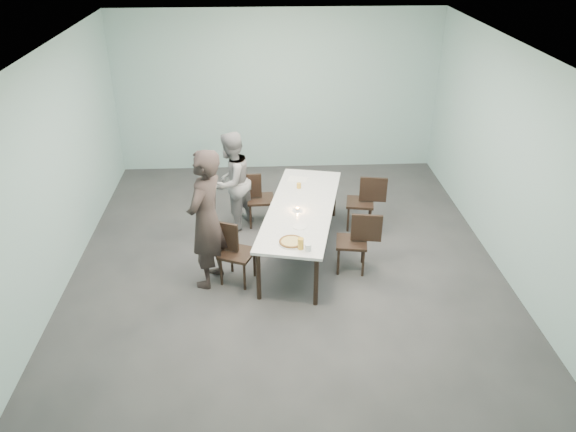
{
  "coord_description": "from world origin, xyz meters",
  "views": [
    {
      "loc": [
        -0.32,
        -6.75,
        4.45
      ],
      "look_at": [
        0.0,
        -0.41,
        1.0
      ],
      "focal_mm": 35.0,
      "sensor_mm": 36.0,
      "label": 1
    }
  ],
  "objects_px": {
    "beer_glass": "(301,244)",
    "chair_far_left": "(255,195)",
    "chair_near_left": "(232,248)",
    "table": "(301,211)",
    "tealight": "(297,209)",
    "side_plate": "(300,227)",
    "amber_tumbler": "(299,186)",
    "chair_far_right": "(365,199)",
    "diner_near": "(206,219)",
    "diner_far": "(231,182)",
    "pizza": "(291,242)",
    "water_tumbler": "(308,247)",
    "chair_near_right": "(358,238)"
  },
  "relations": [
    {
      "from": "table",
      "to": "diner_near",
      "type": "height_order",
      "value": "diner_near"
    },
    {
      "from": "chair_far_left",
      "to": "pizza",
      "type": "distance_m",
      "value": 1.96
    },
    {
      "from": "pizza",
      "to": "amber_tumbler",
      "type": "distance_m",
      "value": 1.62
    },
    {
      "from": "diner_far",
      "to": "side_plate",
      "type": "relative_size",
      "value": 8.8
    },
    {
      "from": "side_plate",
      "to": "amber_tumbler",
      "type": "height_order",
      "value": "amber_tumbler"
    },
    {
      "from": "chair_near_left",
      "to": "diner_near",
      "type": "xyz_separation_m",
      "value": [
        -0.3,
        -0.02,
        0.46
      ]
    },
    {
      "from": "diner_near",
      "to": "diner_far",
      "type": "distance_m",
      "value": 1.52
    },
    {
      "from": "chair_near_left",
      "to": "water_tumbler",
      "type": "bearing_deg",
      "value": -5.1
    },
    {
      "from": "chair_far_left",
      "to": "pizza",
      "type": "relative_size",
      "value": 2.56
    },
    {
      "from": "chair_far_right",
      "to": "beer_glass",
      "type": "height_order",
      "value": "beer_glass"
    },
    {
      "from": "side_plate",
      "to": "beer_glass",
      "type": "bearing_deg",
      "value": -92.56
    },
    {
      "from": "diner_far",
      "to": "side_plate",
      "type": "height_order",
      "value": "diner_far"
    },
    {
      "from": "water_tumbler",
      "to": "chair_far_right",
      "type": "bearing_deg",
      "value": 60.42
    },
    {
      "from": "chair_near_right",
      "to": "tealight",
      "type": "bearing_deg",
      "value": -16.55
    },
    {
      "from": "tealight",
      "to": "side_plate",
      "type": "bearing_deg",
      "value": -90.34
    },
    {
      "from": "tealight",
      "to": "amber_tumbler",
      "type": "xyz_separation_m",
      "value": [
        0.07,
        0.73,
        0.02
      ]
    },
    {
      "from": "chair_near_left",
      "to": "diner_far",
      "type": "xyz_separation_m",
      "value": [
        -0.05,
        1.47,
        0.29
      ]
    },
    {
      "from": "table",
      "to": "chair_far_right",
      "type": "bearing_deg",
      "value": 33.63
    },
    {
      "from": "table",
      "to": "diner_near",
      "type": "distance_m",
      "value": 1.47
    },
    {
      "from": "beer_glass",
      "to": "chair_far_left",
      "type": "bearing_deg",
      "value": 105.74
    },
    {
      "from": "chair_near_left",
      "to": "chair_far_left",
      "type": "distance_m",
      "value": 1.6
    },
    {
      "from": "table",
      "to": "pizza",
      "type": "relative_size",
      "value": 8.04
    },
    {
      "from": "diner_near",
      "to": "diner_far",
      "type": "relative_size",
      "value": 1.21
    },
    {
      "from": "diner_far",
      "to": "beer_glass",
      "type": "relative_size",
      "value": 10.56
    },
    {
      "from": "chair_far_right",
      "to": "amber_tumbler",
      "type": "relative_size",
      "value": 10.88
    },
    {
      "from": "tealight",
      "to": "amber_tumbler",
      "type": "relative_size",
      "value": 0.7
    },
    {
      "from": "side_plate",
      "to": "beer_glass",
      "type": "xyz_separation_m",
      "value": [
        -0.02,
        -0.55,
        0.07
      ]
    },
    {
      "from": "chair_far_right",
      "to": "tealight",
      "type": "height_order",
      "value": "chair_far_right"
    },
    {
      "from": "side_plate",
      "to": "chair_far_left",
      "type": "bearing_deg",
      "value": 111.92
    },
    {
      "from": "beer_glass",
      "to": "water_tumbler",
      "type": "xyz_separation_m",
      "value": [
        0.09,
        -0.04,
        -0.03
      ]
    },
    {
      "from": "chair_far_right",
      "to": "water_tumbler",
      "type": "relative_size",
      "value": 9.67
    },
    {
      "from": "chair_near_right",
      "to": "pizza",
      "type": "xyz_separation_m",
      "value": [
        -0.94,
        -0.49,
        0.27
      ]
    },
    {
      "from": "diner_far",
      "to": "water_tumbler",
      "type": "bearing_deg",
      "value": 61.59
    },
    {
      "from": "beer_glass",
      "to": "table",
      "type": "bearing_deg",
      "value": 85.44
    },
    {
      "from": "chair_near_left",
      "to": "chair_far_right",
      "type": "xyz_separation_m",
      "value": [
        2.04,
        1.36,
        0.0
      ]
    },
    {
      "from": "chair_far_right",
      "to": "diner_near",
      "type": "distance_m",
      "value": 2.75
    },
    {
      "from": "chair_far_left",
      "to": "chair_far_right",
      "type": "relative_size",
      "value": 1.0
    },
    {
      "from": "chair_far_left",
      "to": "beer_glass",
      "type": "bearing_deg",
      "value": -76.52
    },
    {
      "from": "pizza",
      "to": "water_tumbler",
      "type": "xyz_separation_m",
      "value": [
        0.2,
        -0.19,
        0.03
      ]
    },
    {
      "from": "diner_near",
      "to": "side_plate",
      "type": "relative_size",
      "value": 10.65
    },
    {
      "from": "chair_near_left",
      "to": "chair_near_right",
      "type": "bearing_deg",
      "value": 28.1
    },
    {
      "from": "chair_near_left",
      "to": "chair_far_left",
      "type": "xyz_separation_m",
      "value": [
        0.32,
        1.56,
        0.0
      ]
    },
    {
      "from": "chair_near_left",
      "to": "tealight",
      "type": "xyz_separation_m",
      "value": [
        0.92,
        0.55,
        0.27
      ]
    },
    {
      "from": "diner_near",
      "to": "pizza",
      "type": "height_order",
      "value": "diner_near"
    },
    {
      "from": "side_plate",
      "to": "chair_far_right",
      "type": "bearing_deg",
      "value": 48.62
    },
    {
      "from": "diner_near",
      "to": "chair_far_right",
      "type": "bearing_deg",
      "value": 143.2
    },
    {
      "from": "diner_far",
      "to": "pizza",
      "type": "xyz_separation_m",
      "value": [
        0.83,
        -1.79,
        -0.02
      ]
    },
    {
      "from": "table",
      "to": "tealight",
      "type": "bearing_deg",
      "value": -121.09
    },
    {
      "from": "chair_far_left",
      "to": "amber_tumbler",
      "type": "xyz_separation_m",
      "value": [
        0.67,
        -0.28,
        0.29
      ]
    },
    {
      "from": "side_plate",
      "to": "beer_glass",
      "type": "distance_m",
      "value": 0.55
    }
  ]
}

